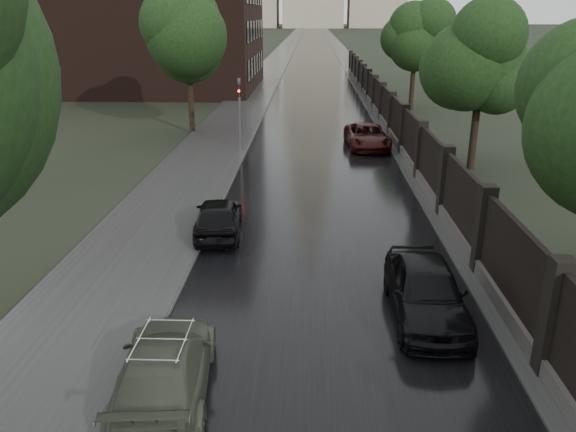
# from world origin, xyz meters

# --- Properties ---
(road) EXTENTS (8.00, 420.00, 0.02)m
(road) POSITION_xyz_m (0.00, 190.00, 0.01)
(road) COLOR black
(road) RESTS_ON ground
(sidewalk_left) EXTENTS (4.00, 420.00, 0.16)m
(sidewalk_left) POSITION_xyz_m (-6.00, 190.00, 0.08)
(sidewalk_left) COLOR #2D2D2D
(sidewalk_left) RESTS_ON ground
(verge_right) EXTENTS (3.00, 420.00, 0.08)m
(verge_right) POSITION_xyz_m (5.50, 190.00, 0.04)
(verge_right) COLOR #2D2D2D
(verge_right) RESTS_ON ground
(fence_right) EXTENTS (0.45, 75.72, 2.70)m
(fence_right) POSITION_xyz_m (4.60, 32.01, 1.01)
(fence_right) COLOR #383533
(fence_right) RESTS_ON ground
(tree_left_far) EXTENTS (4.25, 4.25, 7.39)m
(tree_left_far) POSITION_xyz_m (-8.00, 30.00, 5.24)
(tree_left_far) COLOR black
(tree_left_far) RESTS_ON ground
(tree_right_b) EXTENTS (4.08, 4.08, 7.01)m
(tree_right_b) POSITION_xyz_m (7.50, 22.00, 4.95)
(tree_right_b) COLOR black
(tree_right_b) RESTS_ON ground
(tree_right_c) EXTENTS (4.08, 4.08, 7.01)m
(tree_right_c) POSITION_xyz_m (7.50, 40.00, 4.95)
(tree_right_c) COLOR black
(tree_right_c) RESTS_ON ground
(traffic_light) EXTENTS (0.16, 0.32, 4.00)m
(traffic_light) POSITION_xyz_m (-4.30, 24.99, 2.40)
(traffic_light) COLOR #59595E
(traffic_light) RESTS_ON ground
(volga_sedan) EXTENTS (2.19, 4.54, 1.27)m
(volga_sedan) POSITION_xyz_m (-3.28, 3.96, 0.64)
(volga_sedan) COLOR #4B5040
(volga_sedan) RESTS_ON ground
(hatchback_left) EXTENTS (1.88, 3.99, 1.32)m
(hatchback_left) POSITION_xyz_m (-3.60, 12.75, 0.66)
(hatchback_left) COLOR black
(hatchback_left) RESTS_ON ground
(car_right_near) EXTENTS (1.77, 4.38, 1.49)m
(car_right_near) POSITION_xyz_m (2.49, 7.33, 0.75)
(car_right_near) COLOR black
(car_right_near) RESTS_ON ground
(car_right_far) EXTENTS (2.50, 4.93, 1.34)m
(car_right_far) POSITION_xyz_m (2.76, 26.29, 0.67)
(car_right_far) COLOR black
(car_right_far) RESTS_ON ground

